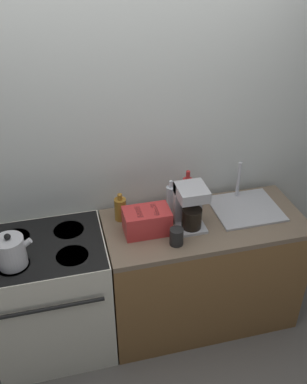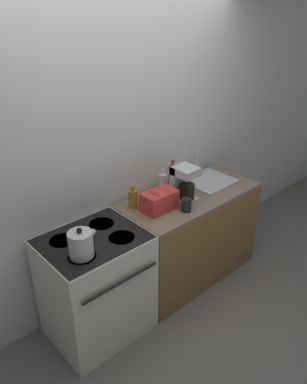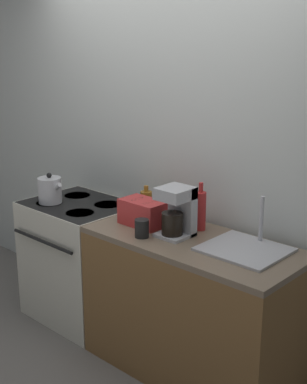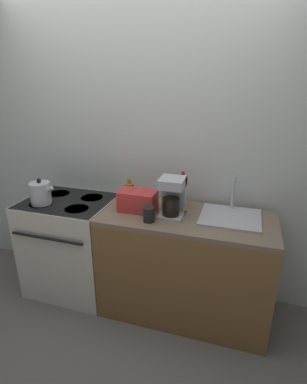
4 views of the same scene
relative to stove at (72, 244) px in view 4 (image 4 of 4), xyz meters
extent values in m
plane|color=slate|center=(0.57, -0.30, -0.45)|extent=(12.00, 12.00, 0.00)
cube|color=silver|center=(0.57, 0.36, 0.85)|extent=(8.00, 0.05, 2.60)
cube|color=silver|center=(0.00, 0.00, -0.01)|extent=(0.75, 0.61, 0.88)
cube|color=black|center=(0.00, 0.00, 0.42)|extent=(0.74, 0.60, 0.02)
cylinder|color=black|center=(-0.17, -0.13, 0.42)|extent=(0.19, 0.19, 0.01)
cylinder|color=black|center=(0.17, -0.13, 0.42)|extent=(0.19, 0.19, 0.01)
cylinder|color=black|center=(-0.17, 0.13, 0.42)|extent=(0.19, 0.19, 0.01)
cylinder|color=black|center=(0.17, 0.13, 0.42)|extent=(0.19, 0.19, 0.01)
cylinder|color=black|center=(0.00, -0.33, 0.24)|extent=(0.64, 0.02, 0.02)
cube|color=brown|center=(1.05, 0.00, -0.03)|extent=(1.33, 0.60, 0.84)
cube|color=#7A6651|center=(1.05, 0.00, 0.41)|extent=(1.33, 0.60, 0.04)
cylinder|color=silver|center=(-0.17, -0.12, 0.52)|extent=(0.17, 0.17, 0.18)
sphere|color=black|center=(-0.17, -0.12, 0.63)|extent=(0.04, 0.04, 0.04)
cylinder|color=silver|center=(-0.09, -0.12, 0.56)|extent=(0.09, 0.03, 0.08)
cube|color=red|center=(0.65, -0.01, 0.51)|extent=(0.29, 0.18, 0.16)
cube|color=black|center=(0.60, -0.01, 0.59)|extent=(0.03, 0.13, 0.01)
cube|color=black|center=(0.70, -0.01, 0.59)|extent=(0.03, 0.13, 0.01)
cube|color=#B7B7BC|center=(0.93, -0.03, 0.44)|extent=(0.18, 0.20, 0.02)
cube|color=#B7B7BC|center=(0.93, 0.04, 0.58)|extent=(0.18, 0.06, 0.30)
cube|color=#B7B7BC|center=(0.93, -0.03, 0.70)|extent=(0.18, 0.20, 0.07)
cylinder|color=black|center=(0.93, -0.06, 0.52)|extent=(0.13, 0.13, 0.13)
cube|color=#B7B7BC|center=(1.36, 0.06, 0.44)|extent=(0.44, 0.40, 0.01)
cylinder|color=silver|center=(1.36, 0.22, 0.57)|extent=(0.02, 0.02, 0.28)
cylinder|color=#9E6B23|center=(0.52, 0.16, 0.51)|extent=(0.08, 0.08, 0.16)
cylinder|color=#9E6B23|center=(0.52, 0.16, 0.60)|extent=(0.03, 0.03, 0.04)
cylinder|color=#B72828|center=(0.97, 0.16, 0.55)|extent=(0.07, 0.07, 0.24)
cylinder|color=#B72828|center=(0.97, 0.16, 0.70)|extent=(0.03, 0.03, 0.06)
cylinder|color=silver|center=(0.86, 0.17, 0.52)|extent=(0.06, 0.06, 0.19)
cylinder|color=silver|center=(0.86, 0.17, 0.64)|extent=(0.02, 0.02, 0.05)
cylinder|color=black|center=(0.80, -0.17, 0.48)|extent=(0.08, 0.08, 0.11)
camera|label=1|loc=(0.17, -2.11, 2.12)|focal=40.00mm
camera|label=2|loc=(-1.18, -1.97, 1.96)|focal=35.00mm
camera|label=3|loc=(2.87, -2.31, 1.57)|focal=50.00mm
camera|label=4|loc=(1.42, -2.05, 1.40)|focal=28.00mm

